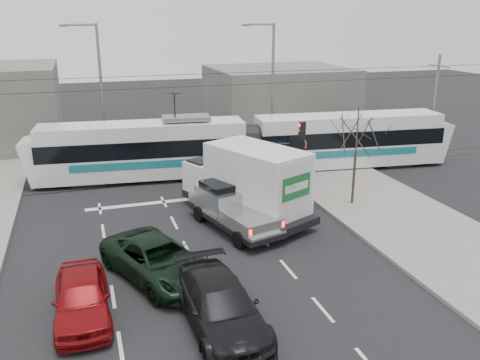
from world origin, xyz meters
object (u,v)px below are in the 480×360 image
object	(u,v)px
tram	(249,145)
bare_tree	(357,135)
street_lamp_near	(270,81)
traffic_signal	(302,139)
silver_pickup	(230,207)
green_car	(158,260)
navy_pickup	(274,164)
street_lamp_far	(98,84)
red_car	(82,297)
dark_car	(221,306)
box_truck	(248,182)

from	to	relation	value
tram	bare_tree	bearing A→B (deg)	-59.72
bare_tree	street_lamp_near	distance (m)	11.58
traffic_signal	silver_pickup	size ratio (longest dim) A/B	0.61
bare_tree	street_lamp_near	xyz separation A→B (m)	(-0.29, 11.50, 1.32)
green_car	tram	bearing A→B (deg)	34.75
navy_pickup	street_lamp_far	bearing A→B (deg)	150.61
traffic_signal	red_car	distance (m)	16.45
bare_tree	street_lamp_near	world-z (taller)	street_lamp_near
tram	navy_pickup	xyz separation A→B (m)	(0.78, -2.33, -0.66)
red_car	dark_car	size ratio (longest dim) A/B	0.83
navy_pickup	dark_car	distance (m)	14.98
street_lamp_near	green_car	size ratio (longest dim) A/B	1.66
navy_pickup	silver_pickup	bearing A→B (deg)	-114.08
green_car	traffic_signal	bearing A→B (deg)	19.01
traffic_signal	navy_pickup	bearing A→B (deg)	148.06
street_lamp_near	red_car	xyz separation A→B (m)	(-13.33, -18.02, -4.36)
traffic_signal	street_lamp_near	size ratio (longest dim) A/B	0.40
bare_tree	navy_pickup	xyz separation A→B (m)	(-2.50, 4.85, -2.63)
tram	navy_pickup	size ratio (longest dim) A/B	4.26
street_lamp_near	green_car	world-z (taller)	street_lamp_near
tram	silver_pickup	size ratio (longest dim) A/B	4.28
box_truck	navy_pickup	size ratio (longest dim) A/B	1.29
silver_pickup	green_car	distance (m)	5.52
tram	navy_pickup	world-z (taller)	tram
box_truck	red_car	xyz separation A→B (m)	(-7.91, -6.66, -1.05)
street_lamp_far	green_car	xyz separation A→B (m)	(0.96, -18.15, -4.36)
bare_tree	street_lamp_far	bearing A→B (deg)	131.12
street_lamp_near	green_car	distance (m)	19.77
tram	navy_pickup	distance (m)	2.54
traffic_signal	street_lamp_far	xyz separation A→B (m)	(-10.66, 9.50, 2.37)
street_lamp_far	navy_pickup	size ratio (longest dim) A/B	1.52
green_car	dark_car	distance (m)	4.02
traffic_signal	street_lamp_near	xyz separation A→B (m)	(0.84, 7.50, 2.37)
street_lamp_far	silver_pickup	distance (m)	15.68
street_lamp_far	silver_pickup	world-z (taller)	street_lamp_far
red_car	box_truck	bearing A→B (deg)	39.98
bare_tree	red_car	world-z (taller)	bare_tree
street_lamp_near	box_truck	bearing A→B (deg)	-115.48
box_truck	red_car	bearing A→B (deg)	-164.51
street_lamp_far	red_car	world-z (taller)	street_lamp_far
street_lamp_far	navy_pickup	bearing A→B (deg)	-42.96
bare_tree	red_car	xyz separation A→B (m)	(-13.61, -6.52, -3.04)
bare_tree	tram	bearing A→B (deg)	114.51
green_car	bare_tree	bearing A→B (deg)	0.53
traffic_signal	tram	world-z (taller)	tram
red_car	dark_car	bearing A→B (deg)	-24.57
street_lamp_near	tram	xyz separation A→B (m)	(-2.99, -4.32, -3.29)
navy_pickup	tram	bearing A→B (deg)	121.99
silver_pickup	dark_car	bearing A→B (deg)	-123.77
tram	street_lamp_far	bearing A→B (deg)	149.18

